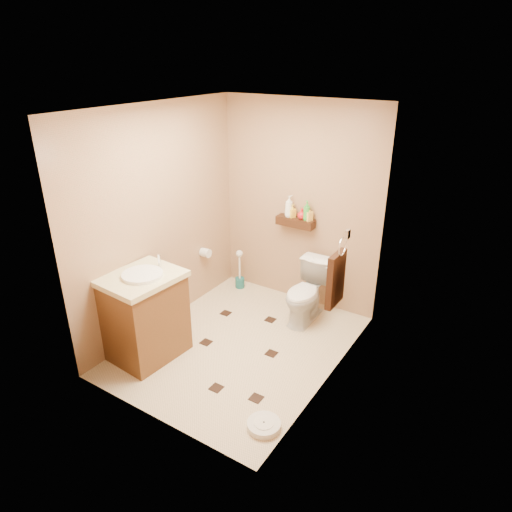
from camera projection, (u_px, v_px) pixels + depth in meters
The scene contains 19 objects.
ground at pixel (240, 345), 4.81m from camera, with size 2.50×2.50×0.00m, color beige.
wall_back at pixel (299, 205), 5.28m from camera, with size 2.00×0.04×2.40m, color #A07C5B.
wall_front at pixel (142, 293), 3.36m from camera, with size 2.00×0.04×2.40m, color #A07C5B.
wall_left at pixel (160, 220), 4.81m from camera, with size 0.04×2.50×2.40m, color #A07C5B.
wall_right at pixel (336, 264), 3.83m from camera, with size 0.04×2.50×2.40m, color #A07C5B.
ceiling at pixel (236, 107), 3.83m from camera, with size 2.00×2.50×0.02m, color white.
wall_shelf at pixel (295, 222), 5.30m from camera, with size 0.46×0.14×0.10m, color #3C1A10.
floor_accents at pixel (241, 349), 4.74m from camera, with size 1.19×1.38×0.01m.
toilet at pixel (307, 293), 5.14m from camera, with size 0.39×0.68×0.69m, color white.
vanity at pixel (145, 315), 4.49m from camera, with size 0.66×0.77×1.03m.
bathroom_scale at pixel (264, 425), 3.74m from camera, with size 0.30×0.30×0.06m.
toilet_brush at pixel (240, 274), 5.92m from camera, with size 0.12×0.12×0.53m.
towel_ring at pixel (336, 277), 4.17m from camera, with size 0.12×0.30×0.76m.
toilet_paper at pixel (205, 253), 5.53m from camera, with size 0.12×0.11×0.12m.
bottle_a at pixel (289, 206), 5.27m from camera, with size 0.10×0.10×0.25m, color white.
bottle_b at pixel (292, 211), 5.27m from camera, with size 0.07×0.07×0.15m, color yellow.
bottle_c at pixel (302, 214), 5.21m from camera, with size 0.10×0.10×0.13m, color red.
bottle_d at pixel (307, 211), 5.16m from camera, with size 0.09×0.09×0.23m, color green.
bottle_e at pixel (309, 214), 5.16m from camera, with size 0.07×0.07×0.16m, color #F1C150.
Camera 1 is at (2.29, -3.29, 2.83)m, focal length 32.00 mm.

